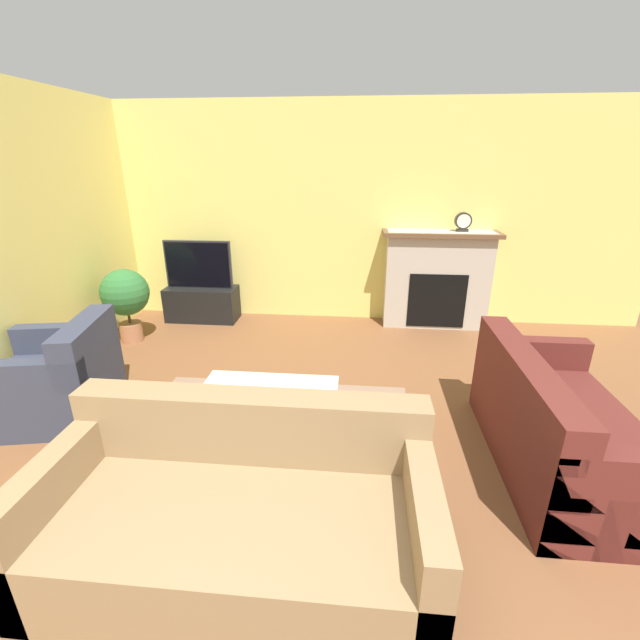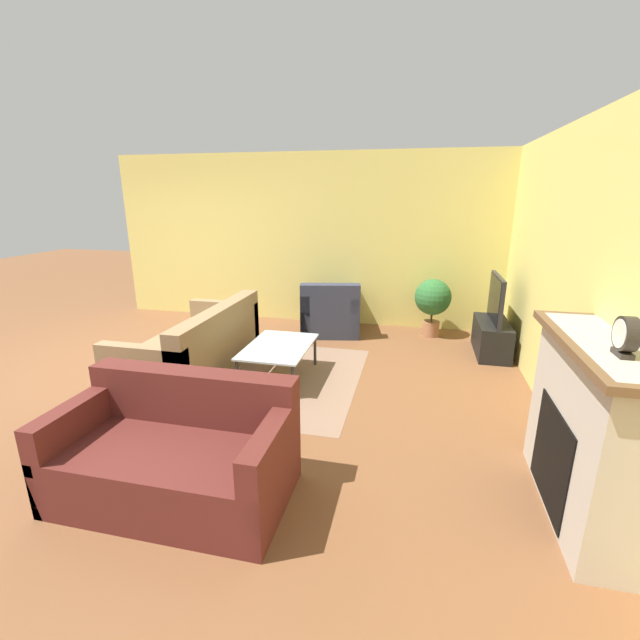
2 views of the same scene
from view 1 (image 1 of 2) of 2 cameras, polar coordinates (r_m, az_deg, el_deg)
wall_back at (r=5.58m, az=0.43°, el=13.76°), size 8.12×0.06×2.70m
area_rug at (r=3.42m, az=-7.05°, el=-16.01°), size 2.24×1.90×0.00m
fireplace at (r=5.58m, az=15.27°, el=5.48°), size 1.39×0.41×1.21m
tv_stand at (r=5.89m, az=-15.40°, el=2.12°), size 0.92×0.40×0.44m
tv at (r=5.75m, az=-15.92°, el=7.11°), size 0.86×0.06×0.62m
couch_sectional at (r=2.50m, az=-10.61°, el=-24.21°), size 1.98×0.95×0.82m
couch_loveseat at (r=3.45m, az=29.12°, el=-12.65°), size 0.86×1.59×0.82m
armchair_by_window at (r=4.21m, az=-31.56°, el=-6.98°), size 1.01×1.02×0.82m
coffee_table at (r=3.24m, az=-7.21°, el=-10.46°), size 1.04×0.70×0.40m
potted_plant at (r=5.39m, az=-24.51°, el=2.94°), size 0.53×0.53×0.87m
mantel_clock at (r=5.49m, az=18.54°, el=12.34°), size 0.19×0.07×0.22m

